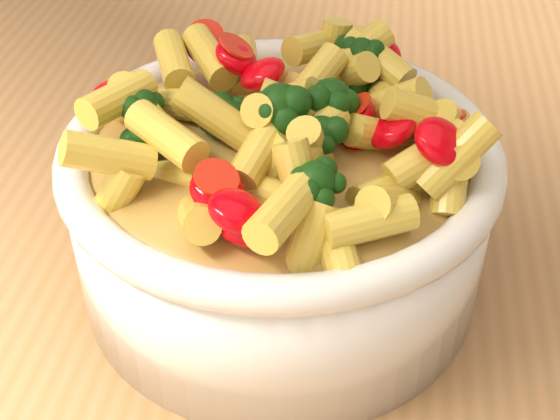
# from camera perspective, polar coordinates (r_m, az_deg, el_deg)

# --- Properties ---
(table) EXTENTS (1.20, 0.80, 0.90)m
(table) POSITION_cam_1_polar(r_m,az_deg,el_deg) (0.58, -7.11, -8.19)
(table) COLOR #B27C4C
(table) RESTS_ON ground
(serving_bowl) EXTENTS (0.23, 0.23, 0.10)m
(serving_bowl) POSITION_cam_1_polar(r_m,az_deg,el_deg) (0.43, 0.00, 0.13)
(serving_bowl) COLOR white
(serving_bowl) RESTS_ON table
(pasta_salad) EXTENTS (0.18, 0.18, 0.04)m
(pasta_salad) POSITION_cam_1_polar(r_m,az_deg,el_deg) (0.39, 0.00, 7.18)
(pasta_salad) COLOR #ECC94A
(pasta_salad) RESTS_ON serving_bowl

